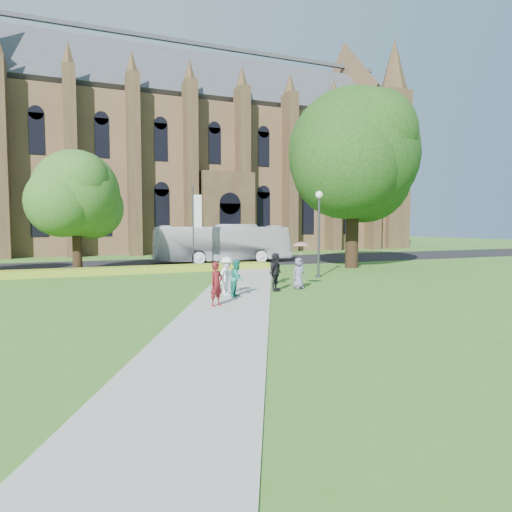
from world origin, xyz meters
name	(u,v)px	position (x,y,z in m)	size (l,w,h in m)	color
ground	(242,302)	(0.00, 0.00, 0.00)	(160.00, 160.00, 0.00)	#436F21
road	(155,264)	(0.00, 20.00, 0.01)	(160.00, 10.00, 0.02)	black
footpath	(233,298)	(0.00, 1.00, 0.02)	(3.20, 30.00, 0.04)	#B2B2A8
flower_hedge	(143,270)	(-2.00, 13.20, 0.23)	(18.00, 1.40, 0.45)	gold
cathedral	(204,148)	(10.00, 39.73, 12.98)	(52.60, 18.25, 28.00)	brown
streetlamp	(319,223)	(7.50, 6.50, 3.30)	(0.44, 0.44, 5.24)	#38383D
large_tree	(353,154)	(13.00, 11.00, 8.37)	(9.60, 9.60, 13.20)	#332114
street_tree_1	(76,194)	(-6.00, 14.50, 5.22)	(5.60, 5.60, 8.05)	#332114
banner_pole_0	(195,222)	(2.11, 15.20, 3.39)	(0.70, 0.10, 6.00)	#38383D
tour_coach	(223,243)	(5.54, 18.99, 1.63)	(2.71, 11.58, 3.23)	white
pedestrian_0	(216,284)	(-1.29, -0.61, 0.90)	(0.63, 0.41, 1.73)	maroon
pedestrian_1	(237,278)	(0.28, 1.30, 0.86)	(0.80, 0.62, 1.64)	#1A866D
pedestrian_2	(227,276)	(-0.02, 1.80, 0.91)	(1.12, 0.65, 1.74)	white
pedestrian_3	(275,273)	(2.59, 2.22, 0.91)	(1.02, 0.42, 1.74)	black
pedestrian_4	(299,273)	(4.02, 2.53, 0.80)	(0.75, 0.49, 1.53)	slate
pedestrian_5	(275,268)	(3.84, 4.86, 0.87)	(1.53, 0.49, 1.65)	#242229
parasol	(301,251)	(4.20, 2.63, 1.92)	(0.80, 0.80, 0.70)	#CE929B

